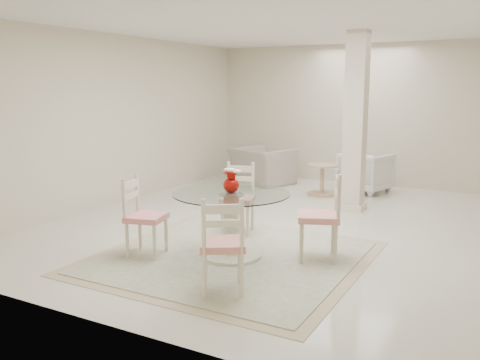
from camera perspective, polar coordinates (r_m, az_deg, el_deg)
The scene contains 13 objects.
ground at distance 7.10m, azimuth 5.60°, elevation -4.99°, with size 7.00×7.00×0.00m, color silver.
room_shell at distance 6.85m, azimuth 5.87°, elevation 10.16°, with size 6.02×7.02×2.71m.
column at distance 7.93m, azimuth 12.83°, elevation 6.32°, with size 0.30×0.30×2.70m, color beige.
area_rug at distance 5.73m, azimuth -0.97°, elevation -8.64°, with size 2.83×2.83×0.02m.
dining_table at distance 5.62m, azimuth -0.98°, elevation -5.08°, with size 1.28×1.28×0.74m.
red_vase at distance 5.51m, azimuth -0.98°, elevation -0.13°, with size 0.21×0.18×0.27m.
dining_chair_east at distance 5.57m, azimuth 9.54°, elevation -3.27°, with size 0.56×0.56×1.09m.
dining_chair_north at distance 6.56m, azimuth -0.15°, elevation -1.45°, with size 0.50×0.50×1.00m.
dining_chair_west at distance 5.76m, azimuth -11.08°, elevation -3.38°, with size 0.48×0.48×0.99m.
dining_chair_south at distance 4.60m, azimuth -1.96°, elevation -6.53°, with size 0.56×0.56×1.02m.
recliner_taupe at distance 9.99m, azimuth 2.50°, elevation 1.59°, with size 1.09×0.95×0.71m, color #A09384.
armchair_white at distance 9.48m, azimuth 13.95°, elevation 0.87°, with size 0.77×0.79×0.72m, color white.
side_table at distance 9.05m, azimuth 9.20°, elevation -0.10°, with size 0.52×0.52×0.54m.
Camera 1 is at (2.65, -6.31, 1.87)m, focal length 38.00 mm.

